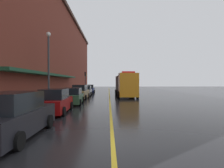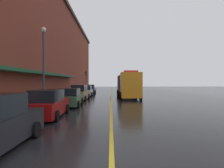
% 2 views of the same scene
% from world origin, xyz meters
% --- Properties ---
extents(ground_plane, '(112.00, 112.00, 0.00)m').
position_xyz_m(ground_plane, '(0.00, 25.00, 0.00)').
color(ground_plane, black).
extents(sidewalk_left, '(2.40, 70.00, 0.15)m').
position_xyz_m(sidewalk_left, '(-6.20, 25.00, 0.07)').
color(sidewalk_left, '#ADA8A0').
rests_on(sidewalk_left, ground).
extents(lane_center_stripe, '(0.16, 70.00, 0.01)m').
position_xyz_m(lane_center_stripe, '(0.00, 25.00, 0.00)').
color(lane_center_stripe, gold).
rests_on(lane_center_stripe, ground).
extents(brick_building_left, '(13.16, 64.00, 15.56)m').
position_xyz_m(brick_building_left, '(-13.39, 24.00, 7.79)').
color(brick_building_left, maroon).
rests_on(brick_building_left, ground).
extents(parked_car_0, '(2.13, 4.90, 1.86)m').
position_xyz_m(parked_car_0, '(-4.05, 0.96, 0.87)').
color(parked_car_0, black).
rests_on(parked_car_0, ground).
extents(parked_car_1, '(2.08, 4.58, 1.77)m').
position_xyz_m(parked_car_1, '(-4.04, 6.80, 0.82)').
color(parked_car_1, maroon).
rests_on(parked_car_1, ground).
extents(parked_car_2, '(2.23, 4.33, 1.66)m').
position_xyz_m(parked_car_2, '(-3.85, 12.06, 0.78)').
color(parked_car_2, '#2D5133').
rests_on(parked_car_2, ground).
extents(parked_car_3, '(2.11, 4.64, 1.88)m').
position_xyz_m(parked_car_3, '(-3.90, 17.91, 0.87)').
color(parked_car_3, '#A5844C').
rests_on(parked_car_3, ground).
extents(parked_car_4, '(2.11, 4.36, 1.62)m').
position_xyz_m(parked_car_4, '(-3.94, 23.85, 0.76)').
color(parked_car_4, silver).
rests_on(parked_car_4, ground).
extents(parked_car_5, '(2.11, 4.66, 1.72)m').
position_xyz_m(parked_car_5, '(-3.90, 29.35, 0.81)').
color(parked_car_5, navy).
rests_on(parked_car_5, ground).
extents(utility_truck, '(2.96, 8.59, 3.66)m').
position_xyz_m(utility_truck, '(2.42, 20.77, 1.74)').
color(utility_truck, orange).
rests_on(utility_truck, ground).
extents(parking_meter_0, '(0.14, 0.18, 1.33)m').
position_xyz_m(parking_meter_0, '(-5.35, 11.46, 1.06)').
color(parking_meter_0, '#4C4C51').
rests_on(parking_meter_0, sidewalk_left).
extents(parking_meter_1, '(0.14, 0.18, 1.33)m').
position_xyz_m(parking_meter_1, '(-5.35, 20.77, 1.06)').
color(parking_meter_1, '#4C4C51').
rests_on(parking_meter_1, sidewalk_left).
extents(parking_meter_2, '(0.14, 0.18, 1.33)m').
position_xyz_m(parking_meter_2, '(-5.35, 27.19, 1.06)').
color(parking_meter_2, '#4C4C51').
rests_on(parking_meter_2, sidewalk_left).
extents(street_lamp_left, '(0.44, 0.44, 6.94)m').
position_xyz_m(street_lamp_left, '(-5.95, 11.22, 4.40)').
color(street_lamp_left, '#33383D').
rests_on(street_lamp_left, sidewalk_left).
extents(traffic_light_near, '(0.38, 0.36, 4.30)m').
position_xyz_m(traffic_light_near, '(-5.29, 34.04, 3.16)').
color(traffic_light_near, '#232326').
rests_on(traffic_light_near, sidewalk_left).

